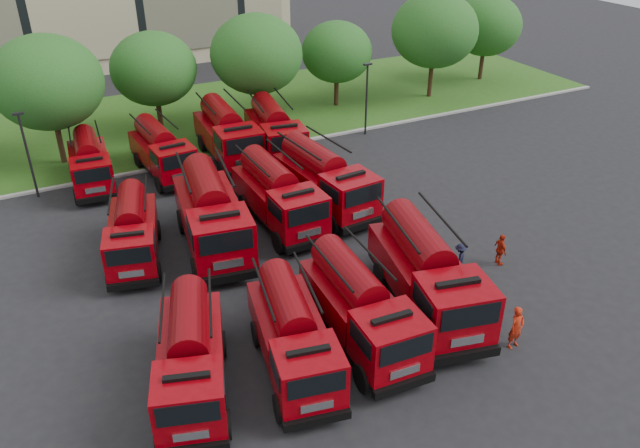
# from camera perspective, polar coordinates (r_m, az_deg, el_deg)

# --- Properties ---
(ground) EXTENTS (140.00, 140.00, 0.00)m
(ground) POSITION_cam_1_polar(r_m,az_deg,el_deg) (27.05, 0.68, -7.97)
(ground) COLOR black
(ground) RESTS_ON ground
(lawn) EXTENTS (70.00, 16.00, 0.12)m
(lawn) POSITION_cam_1_polar(r_m,az_deg,el_deg) (48.92, -13.69, 9.10)
(lawn) COLOR #204F15
(lawn) RESTS_ON ground
(curb) EXTENTS (70.00, 0.30, 0.14)m
(curb) POSITION_cam_1_polar(r_m,az_deg,el_deg) (41.59, -10.82, 5.77)
(curb) COLOR gray
(curb) RESTS_ON ground
(tree_2) EXTENTS (6.72, 6.72, 8.22)m
(tree_2) POSITION_cam_1_polar(r_m,az_deg,el_deg) (42.04, -23.69, 11.78)
(tree_2) COLOR #382314
(tree_2) RESTS_ON ground
(tree_3) EXTENTS (5.88, 5.88, 7.19)m
(tree_3) POSITION_cam_1_polar(r_m,az_deg,el_deg) (45.47, -14.97, 13.55)
(tree_3) COLOR #382314
(tree_3) RESTS_ON ground
(tree_4) EXTENTS (6.55, 6.55, 8.01)m
(tree_4) POSITION_cam_1_polar(r_m,az_deg,el_deg) (45.86, -5.83, 15.20)
(tree_4) COLOR #382314
(tree_4) RESTS_ON ground
(tree_5) EXTENTS (5.46, 5.46, 6.68)m
(tree_5) POSITION_cam_1_polar(r_m,az_deg,el_deg) (49.80, 1.55, 15.45)
(tree_5) COLOR #382314
(tree_5) RESTS_ON ground
(tree_6) EXTENTS (6.89, 6.89, 8.42)m
(tree_6) POSITION_cam_1_polar(r_m,az_deg,el_deg) (52.54, 10.45, 17.02)
(tree_6) COLOR #382314
(tree_6) RESTS_ON ground
(tree_7) EXTENTS (6.05, 6.05, 7.39)m
(tree_7) POSITION_cam_1_polar(r_m,az_deg,el_deg) (58.54, 14.97, 17.13)
(tree_7) COLOR #382314
(tree_7) RESTS_ON ground
(lamp_post_0) EXTENTS (0.60, 0.25, 5.11)m
(lamp_post_0) POSITION_cam_1_polar(r_m,az_deg,el_deg) (38.65, -25.22, 6.10)
(lamp_post_0) COLOR black
(lamp_post_0) RESTS_ON ground
(lamp_post_1) EXTENTS (0.60, 0.25, 5.11)m
(lamp_post_1) POSITION_cam_1_polar(r_m,az_deg,el_deg) (44.47, 4.28, 11.69)
(lamp_post_1) COLOR black
(lamp_post_1) RESTS_ON ground
(fire_truck_0) EXTENTS (4.13, 7.03, 3.03)m
(fire_truck_0) POSITION_cam_1_polar(r_m,az_deg,el_deg) (22.99, -11.75, -11.78)
(fire_truck_0) COLOR black
(fire_truck_0) RESTS_ON ground
(fire_truck_1) EXTENTS (3.53, 7.01, 3.05)m
(fire_truck_1) POSITION_cam_1_polar(r_m,az_deg,el_deg) (23.42, -2.49, -10.12)
(fire_truck_1) COLOR black
(fire_truck_1) RESTS_ON ground
(fire_truck_2) EXTENTS (2.90, 7.21, 3.23)m
(fire_truck_2) POSITION_cam_1_polar(r_m,az_deg,el_deg) (24.64, 3.70, -7.58)
(fire_truck_2) COLOR black
(fire_truck_2) RESTS_ON ground
(fire_truck_3) EXTENTS (4.33, 8.28, 3.59)m
(fire_truck_3) POSITION_cam_1_polar(r_m,az_deg,el_deg) (26.54, 9.78, -4.48)
(fire_truck_3) COLOR black
(fire_truck_3) RESTS_ON ground
(fire_truck_4) EXTENTS (3.68, 6.78, 2.93)m
(fire_truck_4) POSITION_cam_1_polar(r_m,az_deg,el_deg) (31.12, -16.79, -0.64)
(fire_truck_4) COLOR black
(fire_truck_4) RESTS_ON ground
(fire_truck_5) EXTENTS (3.87, 8.34, 3.65)m
(fire_truck_5) POSITION_cam_1_polar(r_m,az_deg,el_deg) (30.97, -9.87, 0.87)
(fire_truck_5) COLOR black
(fire_truck_5) RESTS_ON ground
(fire_truck_6) EXTENTS (2.81, 7.40, 3.35)m
(fire_truck_6) POSITION_cam_1_polar(r_m,az_deg,el_deg) (32.75, -3.85, 2.64)
(fire_truck_6) COLOR black
(fire_truck_6) RESTS_ON ground
(fire_truck_7) EXTENTS (3.29, 7.74, 3.43)m
(fire_truck_7) POSITION_cam_1_polar(r_m,az_deg,el_deg) (34.32, 0.41, 4.10)
(fire_truck_7) COLOR black
(fire_truck_7) RESTS_ON ground
(fire_truck_8) EXTENTS (2.75, 6.53, 2.90)m
(fire_truck_8) POSITION_cam_1_polar(r_m,az_deg,el_deg) (39.47, -20.30, 5.28)
(fire_truck_8) COLOR black
(fire_truck_8) RESTS_ON ground
(fire_truck_9) EXTENTS (2.87, 6.86, 3.05)m
(fire_truck_9) POSITION_cam_1_polar(r_m,az_deg,el_deg) (39.69, -14.26, 6.50)
(fire_truck_9) COLOR black
(fire_truck_9) RESTS_ON ground
(fire_truck_10) EXTENTS (3.12, 7.79, 3.49)m
(fire_truck_10) POSITION_cam_1_polar(r_m,az_deg,el_deg) (40.93, -8.47, 8.15)
(fire_truck_10) COLOR black
(fire_truck_10) RESTS_ON ground
(fire_truck_11) EXTENTS (3.66, 7.74, 3.39)m
(fire_truck_11) POSITION_cam_1_polar(r_m,az_deg,el_deg) (41.18, -4.17, 8.46)
(fire_truck_11) COLOR black
(fire_truck_11) RESTS_ON ground
(firefighter_0) EXTENTS (0.73, 0.57, 1.87)m
(firefighter_0) POSITION_cam_1_polar(r_m,az_deg,el_deg) (26.44, 17.22, -10.60)
(firefighter_0) COLOR #A51F0C
(firefighter_0) RESTS_ON ground
(firefighter_1) EXTENTS (0.99, 0.75, 1.80)m
(firefighter_1) POSITION_cam_1_polar(r_m,az_deg,el_deg) (23.62, 5.41, -14.84)
(firefighter_1) COLOR black
(firefighter_1) RESTS_ON ground
(firefighter_2) EXTENTS (0.72, 1.04, 1.62)m
(firefighter_2) POSITION_cam_1_polar(r_m,az_deg,el_deg) (31.26, 15.97, -3.54)
(firefighter_2) COLOR #A51F0C
(firefighter_2) RESTS_ON ground
(firefighter_3) EXTENTS (1.05, 0.97, 1.47)m
(firefighter_3) POSITION_cam_1_polar(r_m,az_deg,el_deg) (30.28, 12.51, -4.22)
(firefighter_3) COLOR black
(firefighter_3) RESTS_ON ground
(firefighter_4) EXTENTS (1.01, 1.04, 1.79)m
(firefighter_4) POSITION_cam_1_polar(r_m,az_deg,el_deg) (25.26, -12.76, -12.06)
(firefighter_4) COLOR black
(firefighter_4) RESTS_ON ground
(firefighter_5) EXTENTS (1.88, 1.19, 1.87)m
(firefighter_5) POSITION_cam_1_polar(r_m,az_deg,el_deg) (32.30, 8.31, -1.46)
(firefighter_5) COLOR #A51F0C
(firefighter_5) RESTS_ON ground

